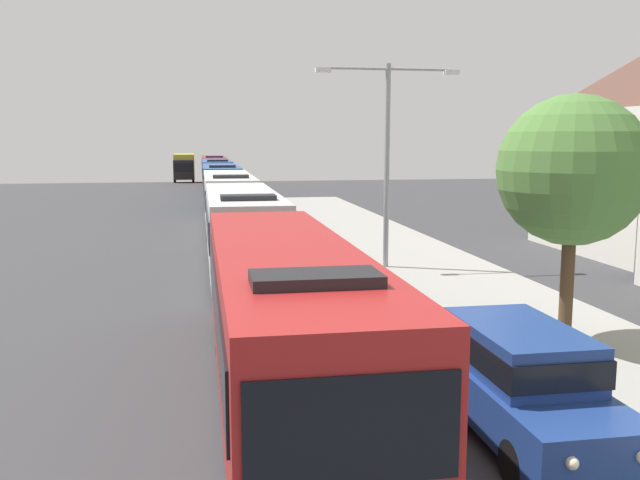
{
  "coord_description": "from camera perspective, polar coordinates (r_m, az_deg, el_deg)",
  "views": [
    {
      "loc": [
        -2.8,
        -1.8,
        4.99
      ],
      "look_at": [
        0.47,
        17.09,
        2.18
      ],
      "focal_mm": 38.91,
      "sensor_mm": 36.0,
      "label": 1
    }
  ],
  "objects": [
    {
      "name": "box_truck_oncoming",
      "position": [
        83.93,
        -11.1,
        5.96
      ],
      "size": [
        2.35,
        7.74,
        3.15
      ],
      "color": "black",
      "rests_on": "ground_plane"
    },
    {
      "name": "bus_rear",
      "position": [
        63.11,
        -8.48,
        5.27
      ],
      "size": [
        2.58,
        11.35,
        3.21
      ],
      "color": "#284C8C",
      "rests_on": "ground_plane"
    },
    {
      "name": "bus_fourth_in_line",
      "position": [
        50.49,
        -8.12,
        4.52
      ],
      "size": [
        2.58,
        10.49,
        3.21
      ],
      "color": "#284C8C",
      "rests_on": "ground_plane"
    },
    {
      "name": "roadside_tree",
      "position": [
        17.21,
        20.08,
        5.36
      ],
      "size": [
        3.52,
        3.52,
        5.87
      ],
      "color": "#4C3823",
      "rests_on": "sidewalk"
    },
    {
      "name": "bus_middle",
      "position": [
        38.03,
        -7.53,
        3.3
      ],
      "size": [
        2.58,
        11.17,
        3.21
      ],
      "color": "silver",
      "rests_on": "ground_plane"
    },
    {
      "name": "bus_tail_end",
      "position": [
        75.92,
        -8.72,
        5.77
      ],
      "size": [
        2.58,
        12.19,
        3.21
      ],
      "color": "maroon",
      "rests_on": "ground_plane"
    },
    {
      "name": "bus_lead",
      "position": [
        13.02,
        -2.9,
        -6.35
      ],
      "size": [
        2.58,
        11.8,
        3.21
      ],
      "color": "maroon",
      "rests_on": "ground_plane"
    },
    {
      "name": "streetlamp_mid",
      "position": [
        26.12,
        5.55,
        7.9
      ],
      "size": [
        5.42,
        0.28,
        7.56
      ],
      "color": "gray",
      "rests_on": "sidewalk"
    },
    {
      "name": "white_suv",
      "position": [
        12.27,
        16.13,
        -10.8
      ],
      "size": [
        1.86,
        5.08,
        1.9
      ],
      "color": "navy",
      "rests_on": "ground_plane"
    },
    {
      "name": "bus_second_in_line",
      "position": [
        25.55,
        -6.37,
        0.88
      ],
      "size": [
        2.58,
        10.76,
        3.21
      ],
      "color": "silver",
      "rests_on": "ground_plane"
    }
  ]
}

